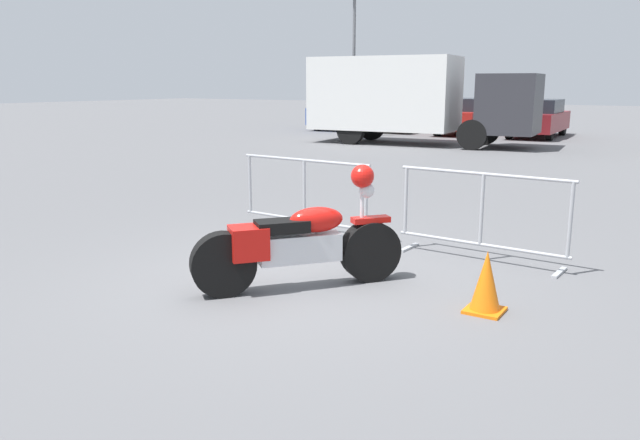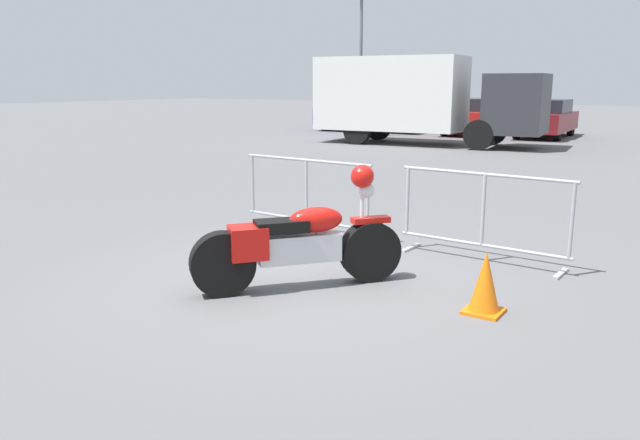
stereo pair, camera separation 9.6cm
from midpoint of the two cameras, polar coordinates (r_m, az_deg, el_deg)
name	(u,v)px [view 1 (the left image)]	position (r m, az deg, el deg)	size (l,w,h in m)	color
ground_plane	(302,280)	(6.79, -2.08, -5.54)	(120.00, 120.00, 0.00)	#5B5B5E
motorcycle	(299,243)	(6.42, -2.33, -2.11)	(1.57, 1.84, 1.27)	black
crowd_barrier_near	(304,196)	(8.71, -1.76, 2.24)	(2.12, 0.56, 1.07)	#9EA0A5
crowd_barrier_far	(481,216)	(7.63, 14.20, 0.39)	(2.12, 0.56, 1.07)	#9EA0A5
box_truck	(409,97)	(22.12, 7.99, 11.12)	(7.88, 2.97, 2.98)	silver
parked_car_blue	(347,112)	(29.42, 2.38, 9.84)	(2.00, 4.57, 1.53)	#284799
parked_car_tan	(406,114)	(28.35, 7.78, 9.54)	(1.87, 4.28, 1.43)	tan
parked_car_red	(466,116)	(26.94, 13.10, 9.24)	(1.93, 4.41, 1.48)	#B21E19
parked_car_maroon	(538,118)	(26.23, 19.17, 8.80)	(1.92, 4.40, 1.47)	maroon
traffic_cone	(486,282)	(5.98, 14.51, -5.54)	(0.34, 0.34, 0.59)	orange
street_lamp	(354,40)	(25.18, 3.02, 16.09)	(0.36, 0.70, 5.68)	#595B60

